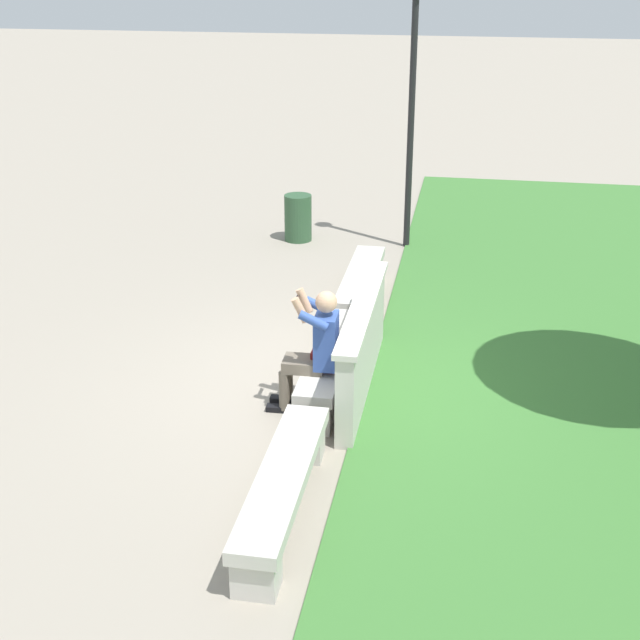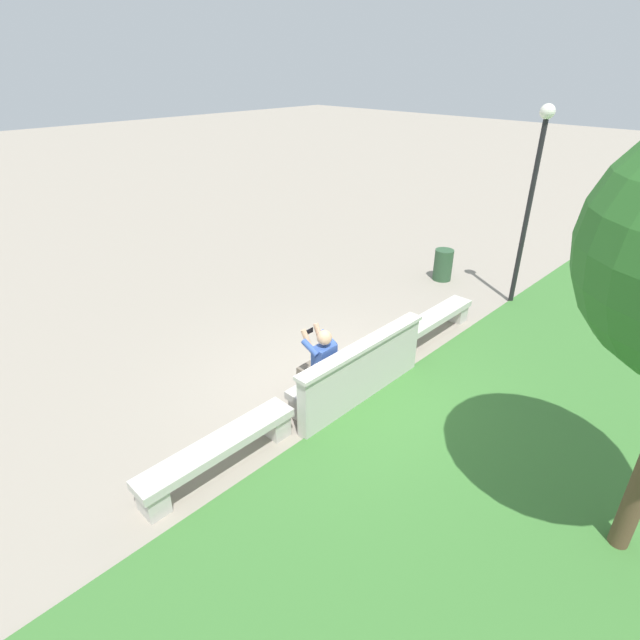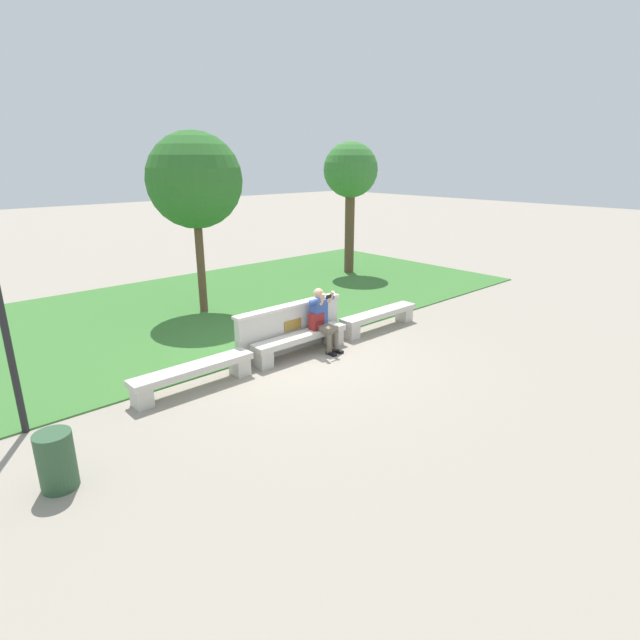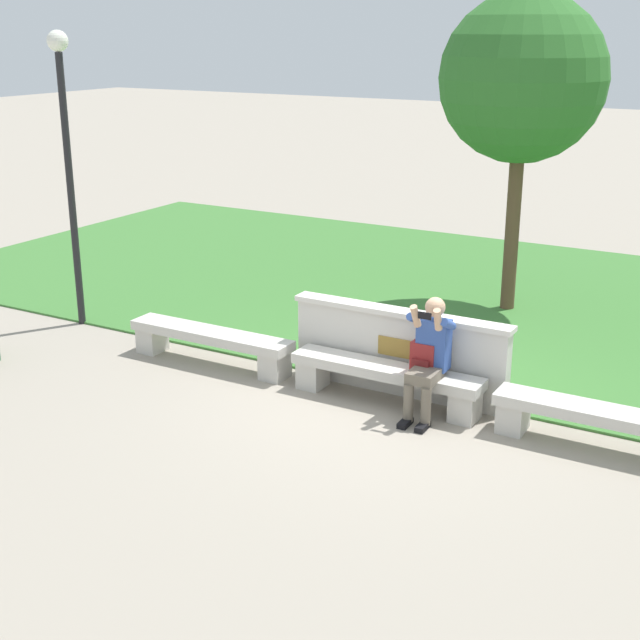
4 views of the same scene
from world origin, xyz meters
name	(u,v)px [view 1 (image 1 of 4)]	position (x,y,z in m)	size (l,w,h in m)	color
ground_plane	(331,386)	(0.00, 0.00, 0.00)	(80.00, 80.00, 0.00)	gray
bench_main	(361,283)	(-2.44, 0.00, 0.31)	(2.27, 0.40, 0.45)	beige
bench_near	(331,361)	(0.00, 0.00, 0.31)	(2.27, 0.40, 0.45)	beige
bench_mid	(283,485)	(2.44, 0.00, 0.31)	(2.27, 0.40, 0.45)	beige
backrest_wall_with_plaque	(362,345)	(0.00, 0.34, 0.52)	(2.66, 0.24, 1.01)	beige
person_photographer	(315,345)	(0.55, -0.08, 0.74)	(0.48, 0.73, 1.32)	black
backpack	(324,352)	(0.46, 0.01, 0.63)	(0.28, 0.24, 0.43)	maroon
trash_bin	(298,218)	(-5.04, -1.37, 0.38)	(0.44, 0.44, 0.75)	#2D5133
lamp_post	(413,79)	(-5.03, 0.39, 2.62)	(0.28, 0.28, 4.03)	black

